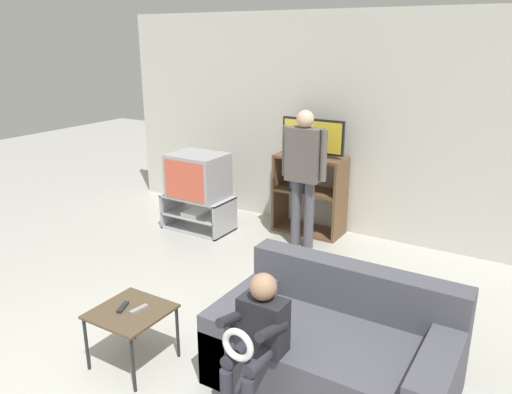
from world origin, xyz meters
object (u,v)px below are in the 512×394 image
object	(u,v)px
television_flat	(313,139)
snack_table	(131,316)
tv_stand	(198,213)
person_standing_adult	(304,167)
remote_control_white	(139,309)
media_shelf	(309,194)
person_seated_child	(256,336)
remote_control_black	(123,307)
couch	(335,349)
television_main	(198,176)

from	to	relation	value
television_flat	snack_table	distance (m)	3.12
tv_stand	person_standing_adult	bearing A→B (deg)	7.53
remote_control_white	person_standing_adult	distance (m)	2.60
media_shelf	person_seated_child	bearing A→B (deg)	-70.23
television_flat	remote_control_white	size ratio (longest dim) A/B	5.38
person_standing_adult	person_seated_child	bearing A→B (deg)	-69.63
tv_stand	remote_control_black	size ratio (longest dim) A/B	5.88
media_shelf	person_seated_child	world-z (taller)	media_shelf
television_flat	snack_table	world-z (taller)	television_flat
snack_table	remote_control_black	distance (m)	0.09
remote_control_white	person_standing_adult	world-z (taller)	person_standing_adult
media_shelf	couch	distance (m)	2.84
media_shelf	snack_table	distance (m)	3.04
television_main	remote_control_black	size ratio (longest dim) A/B	4.53
media_shelf	remote_control_white	xyz separation A→B (m)	(0.10, -3.01, -0.04)
snack_table	person_seated_child	world-z (taller)	person_seated_child
remote_control_black	person_standing_adult	size ratio (longest dim) A/B	0.09
tv_stand	person_seated_child	xyz separation A→B (m)	(2.30, -2.36, 0.35)
television_main	television_flat	xyz separation A→B (m)	(1.22, 0.63, 0.47)
television_flat	television_main	bearing A→B (deg)	-152.58
television_flat	remote_control_white	xyz separation A→B (m)	(0.08, -2.99, -0.72)
television_flat	couch	distance (m)	2.95
tv_stand	couch	bearing A→B (deg)	-35.14
media_shelf	person_standing_adult	world-z (taller)	person_standing_adult
person_standing_adult	television_flat	bearing A→B (deg)	103.92
television_flat	tv_stand	bearing A→B (deg)	-153.52
media_shelf	couch	bearing A→B (deg)	-60.64
tv_stand	couch	size ratio (longest dim) A/B	0.54
tv_stand	snack_table	distance (m)	2.72
television_main	remote_control_white	size ratio (longest dim) A/B	4.53
media_shelf	snack_table	size ratio (longest dim) A/B	1.90
person_standing_adult	remote_control_white	bearing A→B (deg)	-90.73
remote_control_black	person_seated_child	world-z (taller)	person_seated_child
television_main	person_seated_child	xyz separation A→B (m)	(2.27, -2.35, -0.13)
media_shelf	television_flat	world-z (taller)	television_flat
couch	person_standing_adult	distance (m)	2.47
remote_control_white	couch	size ratio (longest dim) A/B	0.09
media_shelf	remote_control_white	size ratio (longest dim) A/B	6.66
person_seated_child	tv_stand	bearing A→B (deg)	134.15
remote_control_black	remote_control_white	bearing A→B (deg)	-4.46
television_flat	snack_table	xyz separation A→B (m)	(0.02, -3.02, -0.78)
television_main	television_flat	world-z (taller)	television_flat
snack_table	couch	world-z (taller)	couch
tv_stand	television_main	world-z (taller)	television_main
couch	snack_table	bearing A→B (deg)	-157.06
media_shelf	remote_control_black	xyz separation A→B (m)	(-0.02, -3.05, -0.04)
remote_control_white	couch	distance (m)	1.41
television_flat	snack_table	bearing A→B (deg)	-89.54
media_shelf	snack_table	world-z (taller)	media_shelf
snack_table	remote_control_white	distance (m)	0.08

